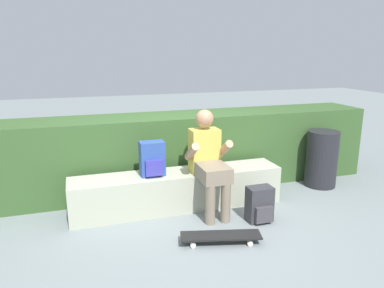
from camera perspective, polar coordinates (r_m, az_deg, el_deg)
The scene contains 8 objects.
ground_plane at distance 4.23m, azimuth -0.75°, elevation -11.78°, with size 24.00×24.00×0.00m, color gray.
bench_main at distance 4.47m, azimuth -2.18°, elevation -7.15°, with size 2.54×0.46×0.45m.
person_skater at distance 4.22m, azimuth 2.58°, elevation -2.34°, with size 0.49×0.62×1.20m.
skateboard_near_person at distance 3.76m, azimuth 4.50°, elevation -14.08°, with size 0.82×0.39×0.09m.
backpack_on_bench at distance 4.25m, azimuth -6.19°, elevation -2.37°, with size 0.28×0.23×0.40m.
backpack_on_ground at distance 4.21m, azimuth 10.49°, elevation -9.27°, with size 0.28×0.23×0.40m.
hedge_row at distance 5.07m, azimuth -2.69°, elevation -1.14°, with size 5.63×0.73×1.02m.
trash_bin at distance 5.44m, azimuth 19.50°, elevation -2.16°, with size 0.43×0.43×0.79m.
Camera 1 is at (-1.11, -3.63, 1.87)m, focal length 34.30 mm.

